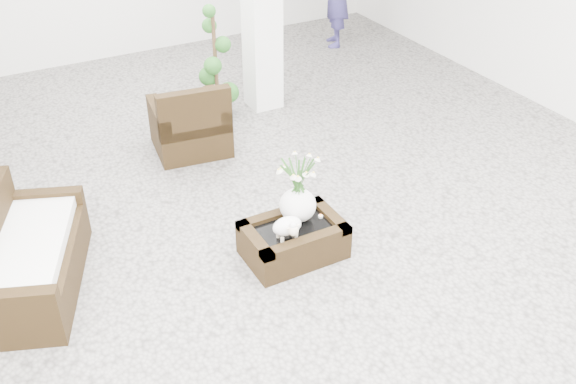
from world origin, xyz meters
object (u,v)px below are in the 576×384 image
coffee_table (293,241)px  topiary (216,63)px  loveseat (29,250)px  armchair (189,115)px

coffee_table → topiary: topiary is taller
coffee_table → loveseat: (-2.19, 0.68, 0.25)m
topiary → coffee_table: bearing=-100.3°
loveseat → topiary: size_ratio=1.05×
coffee_table → loveseat: size_ratio=0.59×
armchair → topiary: topiary is taller
coffee_table → topiary: (0.55, 3.02, 0.57)m
armchair → loveseat: bearing=46.3°
armchair → loveseat: (-2.10, -1.68, -0.04)m
armchair → loveseat: size_ratio=0.58×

